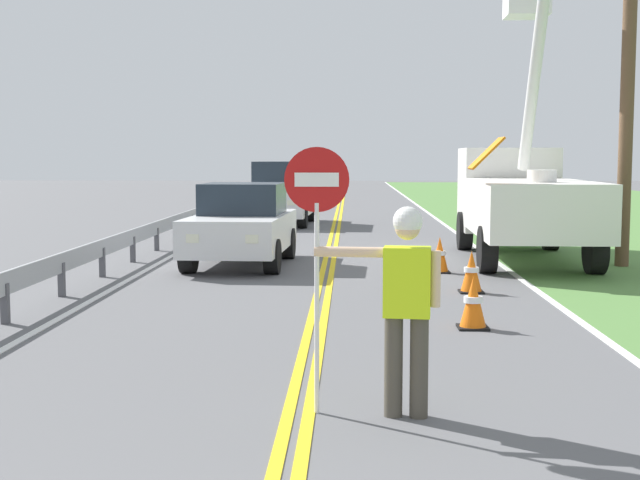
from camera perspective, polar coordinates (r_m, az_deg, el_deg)
name	(u,v)px	position (r m, az deg, el deg)	size (l,w,h in m)	color
centerline_yellow_left	(330,243)	(22.65, 0.63, -0.17)	(0.11, 110.00, 0.01)	yellow
centerline_yellow_right	(336,243)	(22.64, 1.09, -0.17)	(0.11, 110.00, 0.01)	yellow
edge_line_right	(470,243)	(22.86, 9.92, -0.20)	(0.12, 110.00, 0.01)	silver
edge_line_left	(197,242)	(23.00, -8.14, -0.14)	(0.12, 110.00, 0.01)	silver
flagger_worker	(406,297)	(7.43, 5.68, -3.80)	(1.08, 0.28, 1.83)	#474238
stop_sign_paddle	(317,219)	(7.42, -0.21, 1.38)	(0.56, 0.04, 2.33)	silver
utility_bucket_truck	(520,194)	(19.56, 13.11, 2.98)	(2.84, 6.87, 6.03)	white
oncoming_sedan_nearest	(242,225)	(17.96, -5.20, 0.98)	(2.07, 4.18, 1.70)	silver
oncoming_suv_second	(282,193)	(28.74, -2.51, 3.14)	(2.08, 4.68, 2.10)	silver
utility_pole_near	(629,56)	(18.83, 19.73, 11.40)	(1.80, 0.28, 8.20)	brown
traffic_cone_lead	(473,303)	(11.49, 10.09, -4.14)	(0.40, 0.40, 0.70)	orange
traffic_cone_mid	(471,273)	(14.51, 9.98, -2.13)	(0.40, 0.40, 0.70)	orange
traffic_cone_tail	(440,255)	(16.92, 7.92, -1.02)	(0.40, 0.40, 0.70)	orange
guardrail_left_shoulder	(145,233)	(19.94, -11.48, 0.43)	(0.10, 32.00, 0.71)	#9EA0A3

